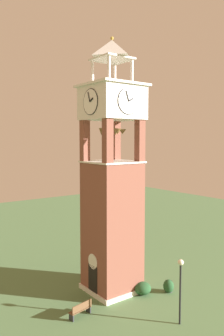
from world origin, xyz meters
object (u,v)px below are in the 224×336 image
Objects in this scene: park_bench at (81,309)px; lamp_post at (180,280)px; clock_tower at (112,191)px; trash_bin at (169,286)px.

lamp_post reaches higher than park_bench.
clock_tower reaches higher than park_bench.
lamp_post is at bearing 4.47° from clock_tower.
lamp_post reaches higher than trash_bin.
lamp_post is (4.32, 4.39, 2.30)m from park_bench.
clock_tower is 8.22m from park_bench.
park_bench is 0.41× the size of lamp_post.
clock_tower reaches higher than trash_bin.
park_bench is 2.07× the size of trash_bin.
trash_bin is at bearing 83.49° from park_bench.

